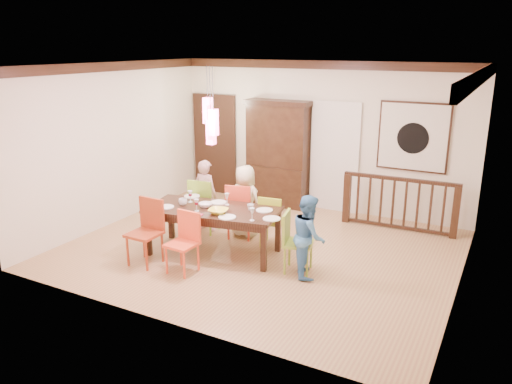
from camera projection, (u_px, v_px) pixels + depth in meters
The scene contains 37 objects.
floor at pixel (261, 249), 8.10m from camera, with size 6.00×6.00×0.00m, color #A4724F.
ceiling at pixel (261, 65), 7.28m from camera, with size 6.00×6.00×0.00m, color white.
wall_back at pixel (319, 137), 9.81m from camera, with size 6.00×6.00×0.00m, color silver.
wall_left at pixel (114, 144), 9.04m from camera, with size 5.00×5.00×0.00m, color silver.
wall_right at pixel (470, 187), 6.34m from camera, with size 5.00×5.00×0.00m, color silver.
crown_molding at pixel (261, 71), 7.30m from camera, with size 6.00×5.00×0.16m, color black, non-canonical shape.
panel_door at pixel (215, 146), 10.96m from camera, with size 1.04×0.07×2.24m, color black.
white_doorway at pixel (335, 159), 9.73m from camera, with size 0.97×0.05×2.22m, color silver.
painting at pixel (413, 137), 8.92m from camera, with size 1.25×0.06×1.25m.
pendant_cluster at pixel (211, 121), 7.35m from camera, with size 0.27×0.21×1.14m.
dining_table at pixel (213, 214), 7.76m from camera, with size 2.18×1.27×0.75m.
chair_far_left at pixel (205, 201), 8.72m from camera, with size 0.49×0.49×0.97m.
chair_far_mid at pixel (241, 206), 8.47m from camera, with size 0.53×0.53×0.97m.
chair_far_right at pixel (273, 217), 8.12m from camera, with size 0.44×0.44×0.87m.
chair_near_left at pixel (144, 229), 7.40m from camera, with size 0.45×0.45×0.99m.
chair_near_mid at pixel (182, 239), 7.14m from camera, with size 0.42×0.42×0.89m.
chair_end_right at pixel (299, 238), 7.17m from camera, with size 0.48×0.48×0.89m.
china_hutch at pixel (278, 153), 10.10m from camera, with size 1.35×0.46×2.14m.
balustrade at pixel (399, 203), 8.83m from camera, with size 2.01×0.15×0.96m.
person_far_left at pixel (206, 195), 8.79m from camera, with size 0.47×0.31×1.28m, color beige.
person_far_mid at pixel (245, 201), 8.51m from camera, with size 0.61×0.40×1.25m, color beige.
person_end_right at pixel (309, 236), 7.04m from camera, with size 0.58×0.45×1.19m, color #4688C6.
serving_bowl at pixel (218, 211), 7.49m from camera, with size 0.29×0.29×0.07m, color yellow.
small_bowl at pixel (206, 205), 7.78m from camera, with size 0.22×0.22×0.07m, color white.
cup_left at pixel (183, 202), 7.88m from camera, with size 0.13×0.13×0.11m, color silver.
cup_right at pixel (250, 207), 7.64m from camera, with size 0.10×0.10×0.09m, color silver.
plate_far_left at pixel (192, 196), 8.32m from camera, with size 0.26×0.26×0.01m, color white.
plate_far_mid at pixel (218, 202), 8.00m from camera, with size 0.26×0.26×0.01m, color white.
plate_far_right at pixel (264, 210), 7.62m from camera, with size 0.26×0.26×0.01m, color white.
plate_near_left at pixel (166, 207), 7.77m from camera, with size 0.26×0.26×0.01m, color white.
plate_near_mid at pixel (227, 217), 7.31m from camera, with size 0.26×0.26×0.01m, color white.
plate_end_right at pixel (272, 219), 7.25m from camera, with size 0.26×0.26×0.01m, color white.
wine_glass_a at pixel (190, 196), 8.01m from camera, with size 0.08×0.08×0.19m, color #590C19, non-canonical shape.
wine_glass_b at pixel (227, 199), 7.88m from camera, with size 0.08×0.08×0.19m, color silver, non-canonical shape.
wine_glass_c at pixel (197, 205), 7.58m from camera, with size 0.08×0.08×0.19m, color #590C19, non-canonical shape.
wine_glass_d at pixel (252, 214), 7.17m from camera, with size 0.08×0.08×0.19m, color silver, non-canonical shape.
napkin at pixel (196, 215), 7.42m from camera, with size 0.18×0.14×0.01m, color #D83359.
Camera 1 is at (3.44, -6.67, 3.20)m, focal length 35.00 mm.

